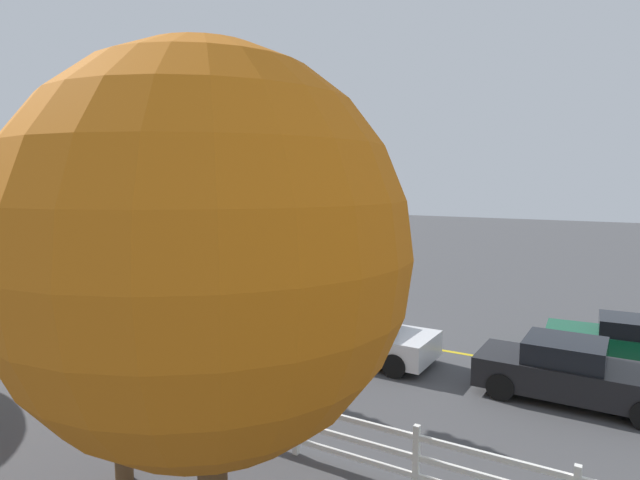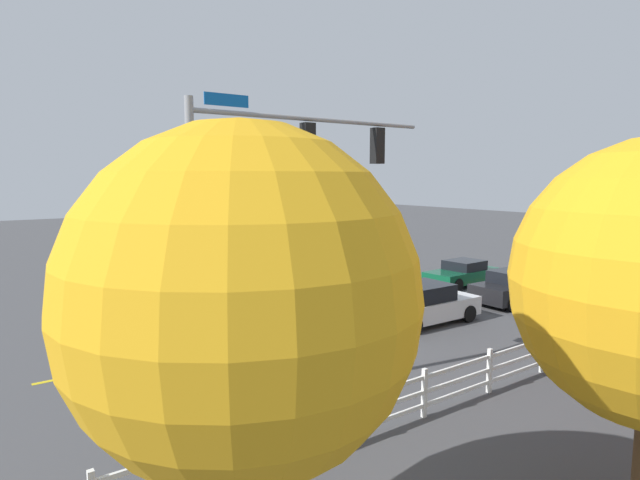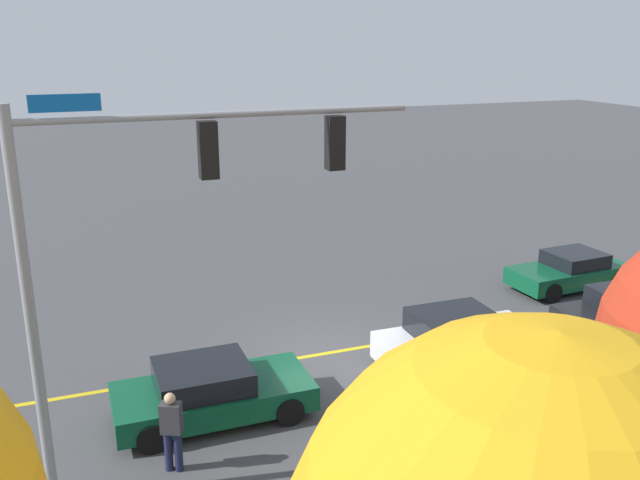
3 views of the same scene
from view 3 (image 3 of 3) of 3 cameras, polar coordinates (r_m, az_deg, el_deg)
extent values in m
plane|color=#444447|center=(18.79, 0.75, -9.38)|extent=(120.00, 120.00, 0.00)
cube|color=gold|center=(20.46, 11.33, -7.45)|extent=(28.00, 0.16, 0.01)
cylinder|color=gray|center=(12.63, -22.92, -6.20)|extent=(0.20, 0.20, 7.23)
cylinder|color=gray|center=(12.10, -7.95, 10.31)|extent=(6.93, 0.12, 0.12)
cube|color=#0C59B2|center=(11.75, -20.47, 10.63)|extent=(1.10, 0.03, 0.28)
cube|color=black|center=(12.11, -9.30, 7.39)|extent=(0.32, 0.28, 1.00)
sphere|color=red|center=(12.21, -9.51, 8.97)|extent=(0.17, 0.17, 0.17)
sphere|color=orange|center=(12.26, -9.44, 7.49)|extent=(0.17, 0.17, 0.17)
sphere|color=#148C19|center=(12.31, -9.37, 6.02)|extent=(0.17, 0.17, 0.17)
cube|color=black|center=(12.79, 1.25, 8.08)|extent=(0.32, 0.28, 1.00)
sphere|color=red|center=(12.89, 1.01, 9.58)|extent=(0.17, 0.17, 0.17)
sphere|color=orange|center=(12.93, 1.00, 8.17)|extent=(0.17, 0.17, 0.17)
sphere|color=#148C19|center=(12.98, 0.99, 6.77)|extent=(0.17, 0.17, 0.17)
cube|color=#0C4C2D|center=(15.87, -8.85, -12.73)|extent=(4.37, 1.95, 0.57)
cube|color=black|center=(15.58, -9.74, -11.10)|extent=(2.04, 1.75, 0.52)
cylinder|color=black|center=(17.05, -4.52, -11.10)|extent=(0.64, 0.22, 0.64)
cylinder|color=black|center=(15.52, -2.55, -14.05)|extent=(0.64, 0.22, 0.64)
cylinder|color=black|center=(16.58, -14.65, -12.48)|extent=(0.64, 0.22, 0.64)
cylinder|color=black|center=(15.01, -13.80, -15.73)|extent=(0.64, 0.22, 0.64)
cube|color=black|center=(21.46, 24.47, -5.88)|extent=(4.32, 1.84, 0.70)
cube|color=black|center=(21.11, 24.24, -4.46)|extent=(1.75, 1.63, 0.50)
cylinder|color=black|center=(21.17, 19.97, -6.40)|extent=(0.64, 0.23, 0.64)
cylinder|color=black|center=(20.05, 22.99, -8.04)|extent=(0.64, 0.23, 0.64)
cube|color=#0C4C2D|center=(24.69, 19.98, -2.68)|extent=(4.21, 1.96, 0.57)
cube|color=black|center=(24.67, 20.45, -1.47)|extent=(1.84, 1.66, 0.47)
cylinder|color=black|center=(23.28, 18.78, -4.19)|extent=(0.65, 0.26, 0.64)
cylinder|color=black|center=(24.40, 16.25, -3.01)|extent=(0.65, 0.26, 0.64)
cylinder|color=black|center=(25.19, 23.51, -3.14)|extent=(0.65, 0.26, 0.64)
cylinder|color=black|center=(26.23, 20.96, -2.09)|extent=(0.65, 0.26, 0.64)
cube|color=silver|center=(18.22, 11.53, -8.64)|extent=(4.23, 1.92, 0.69)
cube|color=black|center=(17.85, 11.07, -6.88)|extent=(2.07, 1.71, 0.59)
cylinder|color=black|center=(19.71, 13.75, -7.57)|extent=(0.64, 0.23, 0.64)
cylinder|color=black|center=(18.43, 16.78, -9.57)|extent=(0.64, 0.23, 0.64)
cylinder|color=black|center=(18.37, 6.19, -9.01)|extent=(0.64, 0.23, 0.64)
cylinder|color=black|center=(16.99, 8.84, -11.36)|extent=(0.64, 0.23, 0.64)
cylinder|color=#191E3F|center=(14.36, -12.49, -16.75)|extent=(0.16, 0.16, 0.85)
cylinder|color=#191E3F|center=(14.31, -11.70, -16.83)|extent=(0.16, 0.16, 0.85)
cube|color=#333338|center=(13.95, -12.28, -14.26)|extent=(0.47, 0.41, 0.62)
sphere|color=tan|center=(13.74, -12.39, -12.76)|extent=(0.22, 0.22, 0.22)
cube|color=white|center=(13.90, 20.03, -17.93)|extent=(0.10, 0.10, 1.15)
cube|color=white|center=(14.43, 23.90, -15.28)|extent=(26.00, 0.06, 0.09)
cube|color=white|center=(14.61, 23.73, -16.45)|extent=(26.00, 0.06, 0.09)
cube|color=white|center=(14.77, 23.58, -17.50)|extent=(26.00, 0.06, 0.09)
camera|label=1|loc=(15.84, 64.81, -4.57)|focal=29.29mm
camera|label=2|loc=(5.91, -95.74, -30.65)|focal=29.23mm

